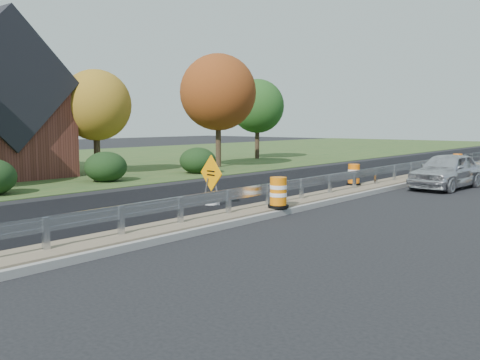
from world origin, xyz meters
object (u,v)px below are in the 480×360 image
Objects in this scene: barrel_median_near at (278,193)px; barrel_median_mid at (354,175)px; barrel_median_far at (457,162)px; car_silver at (447,171)px; caution_sign at (211,192)px.

barrel_median_near is 1.08× the size of barrel_median_mid.
barrel_median_near is at bearing -81.30° from barrel_median_mid.
barrel_median_near is 17.81m from barrel_median_far.
barrel_median_near is 1.08× the size of barrel_median_far.
car_silver is at bearing 79.93° from barrel_median_near.
barrel_median_mid is at bearing -95.52° from barrel_median_far.
car_silver reaches higher than barrel_median_far.
caution_sign reaches higher than barrel_median_mid.
caution_sign is 1.97× the size of barrel_median_mid.
barrel_median_mid is at bearing 98.70° from barrel_median_near.
barrel_median_near is 7.27m from barrel_median_mid.
barrel_median_far is at bearing 109.00° from car_silver.
barrel_median_near reaches higher than barrel_median_far.
caution_sign is 7.29m from barrel_median_mid.
barrel_median_mid and barrel_median_far have the same top height.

